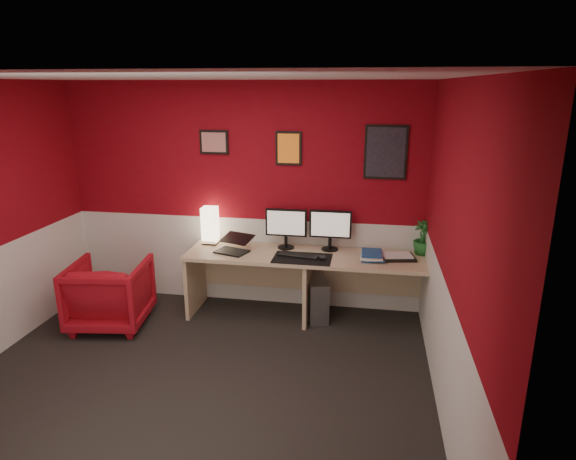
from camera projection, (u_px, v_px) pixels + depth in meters
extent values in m
cube|color=black|center=(195.00, 384.00, 4.17)|extent=(4.00, 3.50, 0.01)
cube|color=white|center=(176.00, 77.00, 3.47)|extent=(4.00, 3.50, 0.01)
cube|color=maroon|center=(243.00, 197.00, 5.47)|extent=(4.00, 0.01, 2.50)
cube|color=maroon|center=(42.00, 367.00, 2.17)|extent=(4.00, 0.01, 2.50)
cube|color=maroon|center=(453.00, 260.00, 3.50)|extent=(0.01, 3.50, 2.50)
cube|color=silver|center=(245.00, 260.00, 5.68)|extent=(4.00, 0.01, 1.00)
cube|color=silver|center=(443.00, 353.00, 3.71)|extent=(0.01, 3.50, 1.00)
cube|color=tan|center=(308.00, 287.00, 5.27)|extent=(2.60, 0.65, 0.73)
cube|color=#FFE5B2|center=(210.00, 226.00, 5.48)|extent=(0.16, 0.16, 0.40)
cube|color=black|center=(231.00, 243.00, 5.21)|extent=(0.39, 0.32, 0.22)
cube|color=black|center=(286.00, 223.00, 5.30)|extent=(0.45, 0.06, 0.58)
cube|color=black|center=(330.00, 224.00, 5.24)|extent=(0.45, 0.06, 0.58)
cube|color=black|center=(302.00, 258.00, 5.05)|extent=(0.60, 0.38, 0.01)
cube|color=black|center=(299.00, 255.00, 5.10)|extent=(0.44, 0.21, 0.02)
cube|color=black|center=(322.00, 258.00, 5.01)|extent=(0.08, 0.11, 0.03)
imported|color=#1F4C8F|center=(361.00, 256.00, 5.07)|extent=(0.24, 0.32, 0.03)
imported|color=silver|center=(361.00, 255.00, 5.05)|extent=(0.24, 0.32, 0.02)
imported|color=#1F4C8F|center=(362.00, 253.00, 5.04)|extent=(0.21, 0.28, 0.03)
cube|color=black|center=(397.00, 257.00, 5.05)|extent=(0.39, 0.31, 0.03)
imported|color=#19591E|center=(423.00, 238.00, 5.13)|extent=(0.21, 0.21, 0.36)
cube|color=#99999E|center=(317.00, 298.00, 5.33)|extent=(0.31, 0.49, 0.45)
imported|color=#AF111D|center=(110.00, 294.00, 5.13)|extent=(0.85, 0.87, 0.70)
cube|color=red|center=(214.00, 142.00, 5.34)|extent=(0.32, 0.02, 0.26)
cube|color=orange|center=(289.00, 148.00, 5.22)|extent=(0.28, 0.02, 0.36)
cube|color=black|center=(386.00, 152.00, 5.06)|extent=(0.44, 0.02, 0.56)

